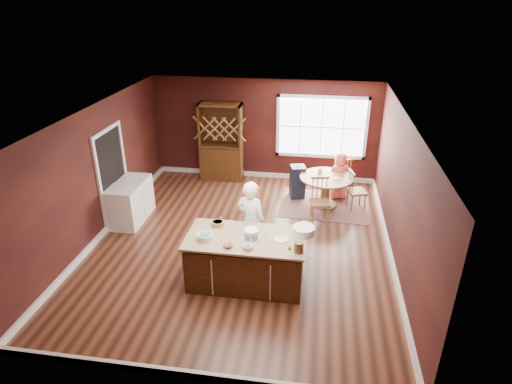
{
  "coord_description": "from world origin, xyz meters",
  "views": [
    {
      "loc": [
        1.43,
        -7.43,
        4.75
      ],
      "look_at": [
        0.26,
        0.26,
        1.05
      ],
      "focal_mm": 30.0,
      "sensor_mm": 36.0,
      "label": 1
    }
  ],
  "objects_px": {
    "chair_north": "(341,175)",
    "baker": "(251,222)",
    "high_chair": "(297,181)",
    "toddler": "(296,167)",
    "chair_east": "(357,190)",
    "seated_woman": "(339,176)",
    "kitchen_island": "(246,261)",
    "hutch": "(221,142)",
    "chair_south": "(320,201)",
    "dryer": "(136,195)",
    "washer": "(124,208)",
    "layer_cake": "(251,233)",
    "dining_table": "(326,185)"
  },
  "relations": [
    {
      "from": "chair_north",
      "to": "baker",
      "type": "bearing_deg",
      "value": 29.01
    },
    {
      "from": "high_chair",
      "to": "toddler",
      "type": "bearing_deg",
      "value": 176.68
    },
    {
      "from": "chair_east",
      "to": "seated_woman",
      "type": "xyz_separation_m",
      "value": [
        -0.41,
        0.53,
        0.1
      ]
    },
    {
      "from": "kitchen_island",
      "to": "hutch",
      "type": "xyz_separation_m",
      "value": [
        -1.45,
        4.49,
        0.61
      ]
    },
    {
      "from": "chair_south",
      "to": "high_chair",
      "type": "height_order",
      "value": "chair_south"
    },
    {
      "from": "baker",
      "to": "chair_south",
      "type": "bearing_deg",
      "value": -108.76
    },
    {
      "from": "dryer",
      "to": "seated_woman",
      "type": "bearing_deg",
      "value": 18.02
    },
    {
      "from": "chair_east",
      "to": "toddler",
      "type": "relative_size",
      "value": 3.81
    },
    {
      "from": "seated_woman",
      "to": "high_chair",
      "type": "xyz_separation_m",
      "value": [
        -1.02,
        -0.11,
        -0.16
      ]
    },
    {
      "from": "toddler",
      "to": "dryer",
      "type": "height_order",
      "value": "toddler"
    },
    {
      "from": "dryer",
      "to": "chair_north",
      "type": "bearing_deg",
      "value": 21.55
    },
    {
      "from": "high_chair",
      "to": "toddler",
      "type": "height_order",
      "value": "toddler"
    },
    {
      "from": "kitchen_island",
      "to": "hutch",
      "type": "height_order",
      "value": "hutch"
    },
    {
      "from": "seated_woman",
      "to": "dryer",
      "type": "height_order",
      "value": "seated_woman"
    },
    {
      "from": "washer",
      "to": "dryer",
      "type": "bearing_deg",
      "value": 90.0
    },
    {
      "from": "chair_east",
      "to": "seated_woman",
      "type": "height_order",
      "value": "seated_woman"
    },
    {
      "from": "chair_south",
      "to": "chair_north",
      "type": "height_order",
      "value": "chair_south"
    },
    {
      "from": "layer_cake",
      "to": "seated_woman",
      "type": "bearing_deg",
      "value": 66.5
    },
    {
      "from": "chair_north",
      "to": "dining_table",
      "type": "bearing_deg",
      "value": 32.05
    },
    {
      "from": "high_chair",
      "to": "toddler",
      "type": "relative_size",
      "value": 3.34
    },
    {
      "from": "kitchen_island",
      "to": "chair_north",
      "type": "xyz_separation_m",
      "value": [
        1.74,
        4.05,
        0.05
      ]
    },
    {
      "from": "chair_south",
      "to": "chair_north",
      "type": "distance_m",
      "value": 1.7
    },
    {
      "from": "high_chair",
      "to": "hutch",
      "type": "distance_m",
      "value": 2.38
    },
    {
      "from": "layer_cake",
      "to": "hutch",
      "type": "relative_size",
      "value": 0.16
    },
    {
      "from": "high_chair",
      "to": "dryer",
      "type": "xyz_separation_m",
      "value": [
        -3.63,
        -1.4,
        0.01
      ]
    },
    {
      "from": "kitchen_island",
      "to": "chair_south",
      "type": "distance_m",
      "value": 2.73
    },
    {
      "from": "dining_table",
      "to": "high_chair",
      "type": "distance_m",
      "value": 0.79
    },
    {
      "from": "baker",
      "to": "dryer",
      "type": "distance_m",
      "value": 3.31
    },
    {
      "from": "chair_north",
      "to": "dryer",
      "type": "bearing_deg",
      "value": -11.59
    },
    {
      "from": "hutch",
      "to": "baker",
      "type": "bearing_deg",
      "value": -69.45
    },
    {
      "from": "kitchen_island",
      "to": "chair_east",
      "type": "xyz_separation_m",
      "value": [
        2.1,
        3.18,
        0.06
      ]
    },
    {
      "from": "seated_woman",
      "to": "hutch",
      "type": "xyz_separation_m",
      "value": [
        -3.14,
        0.79,
        0.45
      ]
    },
    {
      "from": "dining_table",
      "to": "washer",
      "type": "relative_size",
      "value": 1.38
    },
    {
      "from": "dining_table",
      "to": "toddler",
      "type": "bearing_deg",
      "value": 154.98
    },
    {
      "from": "layer_cake",
      "to": "hutch",
      "type": "bearing_deg",
      "value": 109.04
    },
    {
      "from": "seated_woman",
      "to": "washer",
      "type": "relative_size",
      "value": 1.32
    },
    {
      "from": "layer_cake",
      "to": "high_chair",
      "type": "bearing_deg",
      "value": 80.73
    },
    {
      "from": "chair_east",
      "to": "layer_cake",
      "type": "bearing_deg",
      "value": 131.01
    },
    {
      "from": "kitchen_island",
      "to": "chair_north",
      "type": "relative_size",
      "value": 2.12
    },
    {
      "from": "dining_table",
      "to": "toddler",
      "type": "relative_size",
      "value": 4.83
    },
    {
      "from": "seated_woman",
      "to": "dryer",
      "type": "distance_m",
      "value": 4.89
    },
    {
      "from": "dining_table",
      "to": "high_chair",
      "type": "height_order",
      "value": "high_chair"
    },
    {
      "from": "kitchen_island",
      "to": "seated_woman",
      "type": "relative_size",
      "value": 1.72
    },
    {
      "from": "layer_cake",
      "to": "seated_woman",
      "type": "height_order",
      "value": "seated_woman"
    },
    {
      "from": "baker",
      "to": "layer_cake",
      "type": "xyz_separation_m",
      "value": [
        0.12,
        -0.67,
        0.16
      ]
    },
    {
      "from": "baker",
      "to": "dryer",
      "type": "bearing_deg",
      "value": -9.44
    },
    {
      "from": "hutch",
      "to": "dryer",
      "type": "height_order",
      "value": "hutch"
    },
    {
      "from": "kitchen_island",
      "to": "layer_cake",
      "type": "height_order",
      "value": "layer_cake"
    },
    {
      "from": "washer",
      "to": "dining_table",
      "type": "bearing_deg",
      "value": 21.21
    },
    {
      "from": "toddler",
      "to": "dryer",
      "type": "distance_m",
      "value": 3.85
    }
  ]
}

